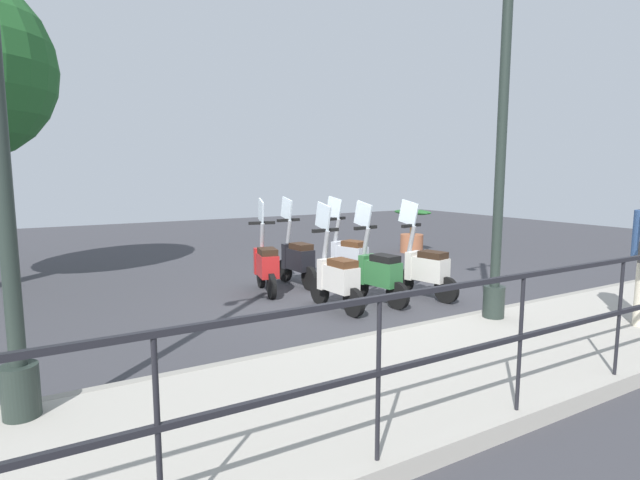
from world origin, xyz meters
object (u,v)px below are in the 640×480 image
Objects in this scene: scooter_far_2 at (266,264)px; lamp_post_far at (0,149)px; lamp_post_near at (501,155)px; scooter_near_2 at (336,277)px; scooter_near_0 at (425,268)px; potted_palm at (412,234)px; scooter_near_1 at (378,272)px; scooter_far_0 at (348,255)px; scooter_far_1 at (297,258)px.

lamp_post_far is at bearing 145.26° from scooter_far_2.
lamp_post_near is at bearing -90.00° from lamp_post_far.
scooter_near_2 is at bearing -65.94° from lamp_post_far.
scooter_near_0 is at bearing -97.89° from scooter_near_2.
potted_palm is at bearing -55.29° from scooter_near_2.
scooter_near_0 is at bearing 141.61° from potted_palm.
scooter_near_1 is at bearing 133.57° from potted_palm.
scooter_near_0 reaches higher than potted_palm.
scooter_near_2 reaches higher than potted_palm.
scooter_near_1 and scooter_far_2 have the same top height.
scooter_near_2 is 1.53m from scooter_far_2.
scooter_near_1 and scooter_far_0 have the same top height.
potted_palm is 4.64m from scooter_near_0.
lamp_post_far is 2.88× the size of scooter_far_0.
scooter_near_2 is at bearing -151.07° from scooter_far_2.
scooter_near_0 is 0.83m from scooter_near_1.
scooter_far_2 is (1.58, 2.00, 0.00)m from scooter_near_0.
scooter_far_2 is (1.47, 1.17, 0.00)m from scooter_near_1.
lamp_post_near is at bearing -147.72° from scooter_near_2.
scooter_far_2 is at bearing 12.87° from scooter_near_2.
scooter_near_1 is 1.00× the size of scooter_far_1.
lamp_post_near is 6.38m from potted_palm.
lamp_post_far is 4.96m from scooter_far_2.
scooter_far_2 is at bearing 75.55° from scooter_far_0.
scooter_near_1 and scooter_near_2 have the same top height.
scooter_near_2 is 1.00× the size of scooter_far_0.
lamp_post_near reaches higher than scooter_near_1.
scooter_far_1 is at bearing 7.59° from scooter_near_1.
scooter_near_1 is (1.72, -4.60, -1.64)m from lamp_post_far.
scooter_far_0 is 1.00× the size of scooter_far_2.
scooter_near_0 is at bearing -115.98° from scooter_far_2.
scooter_near_0 is 1.00× the size of scooter_far_0.
lamp_post_near is 2.46m from scooter_near_1.
scooter_far_1 is at bearing 62.95° from scooter_far_0.
scooter_far_0 is at bearing 1.14° from lamp_post_near.
scooter_near_0 is (1.61, -5.42, -1.64)m from lamp_post_far.
lamp_post_far reaches higher than scooter_far_2.
scooter_near_0 is (1.61, -0.31, -1.69)m from lamp_post_near.
scooter_near_1 is 1.00× the size of scooter_far_2.
scooter_far_1 is at bearing 23.65° from scooter_near_0.
scooter_near_0 is 1.00× the size of scooter_near_1.
lamp_post_near is 2.94× the size of scooter_far_2.
potted_palm is 0.69× the size of scooter_near_0.
scooter_near_1 is 1.57m from scooter_far_0.
scooter_far_2 is (1.46, 0.44, 0.00)m from scooter_near_2.
scooter_far_2 is (-0.04, 1.62, 0.00)m from scooter_far_0.
lamp_post_far reaches higher than scooter_near_2.
potted_palm is 0.69× the size of scooter_far_1.
lamp_post_far is at bearing 122.29° from potted_palm.
potted_palm is 5.29m from scooter_far_2.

